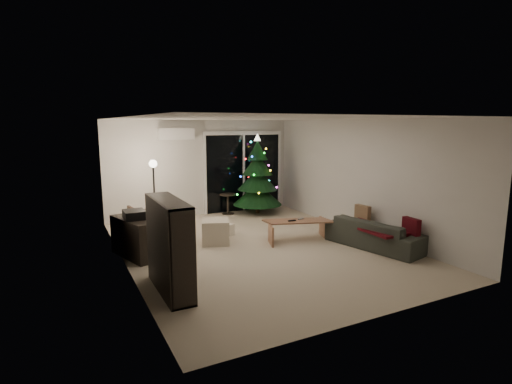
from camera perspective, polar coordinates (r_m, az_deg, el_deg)
room at (r=9.21m, az=-1.39°, el=1.08°), size 6.50×7.51×2.60m
bookshelf at (r=5.85m, az=-13.83°, el=-7.72°), size 0.76×1.39×1.35m
media_cabinet at (r=7.62m, az=-16.84°, el=-6.26°), size 0.74×1.21×0.71m
stereo at (r=7.51m, az=-17.00°, el=-3.09°), size 0.36×0.43×0.15m
armchair at (r=8.69m, az=-14.71°, el=-4.16°), size 0.87×0.89×0.72m
ottoman at (r=8.17m, az=-5.79°, el=-5.65°), size 0.69×0.69×0.48m
cardboard_box_a at (r=7.75m, az=-13.02°, el=-7.45°), size 0.47×0.41×0.29m
cardboard_box_b at (r=8.72m, az=-4.46°, el=-5.43°), size 0.44×0.40×0.25m
side_table at (r=10.74m, az=-4.03°, el=-1.71°), size 0.58×0.58×0.55m
floor_lamp at (r=9.38m, az=-14.31°, el=-0.60°), size 0.25×0.25×1.54m
sofa at (r=8.21m, az=16.64°, el=-5.65°), size 1.17×2.05×0.56m
sofa_throw at (r=8.11m, az=16.16°, el=-4.89°), size 0.60×1.39×0.05m
cushion_a at (r=8.78m, az=14.98°, el=-3.05°), size 0.14×0.38×0.37m
cushion_b at (r=7.89m, az=21.29°, el=-4.81°), size 0.14×0.38×0.37m
coffee_table at (r=8.38m, az=6.01°, el=-5.46°), size 1.42×0.88×0.43m
remote_a at (r=8.25m, az=5.16°, el=-4.09°), size 0.17×0.05×0.02m
remote_b at (r=8.42m, az=6.42°, el=-3.82°), size 0.16×0.10×0.02m
christmas_tree at (r=10.69m, az=0.21°, el=2.58°), size 1.75×1.75×2.14m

